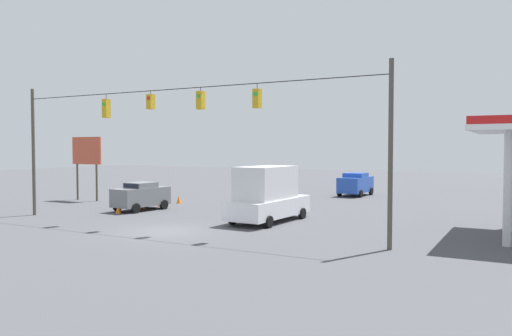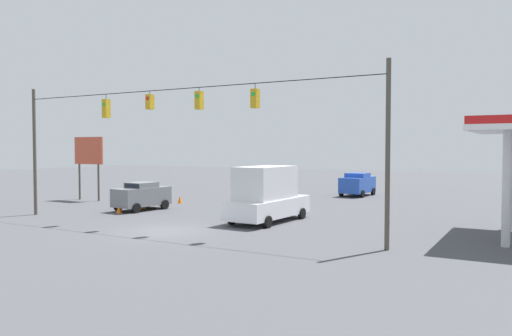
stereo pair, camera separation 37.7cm
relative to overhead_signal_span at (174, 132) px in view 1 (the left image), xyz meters
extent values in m
plane|color=#47474C|center=(-0.06, 0.84, -5.03)|extent=(140.00, 140.00, 0.00)
cylinder|color=#4C473D|center=(-11.07, 0.00, -1.12)|extent=(0.20, 0.20, 7.82)
cylinder|color=#4C473D|center=(10.96, 0.00, -1.12)|extent=(0.20, 0.20, 7.82)
cylinder|color=black|center=(-0.06, 0.00, 2.17)|extent=(22.02, 0.04, 0.04)
cube|color=gold|center=(-4.86, 0.00, 1.46)|extent=(0.32, 0.36, 0.89)
cylinder|color=black|center=(-4.86, 0.00, 2.04)|extent=(0.03, 0.03, 0.26)
cylinder|color=green|center=(-4.86, 0.19, 1.66)|extent=(0.20, 0.02, 0.20)
cube|color=gold|center=(-1.66, 0.00, 1.53)|extent=(0.32, 0.36, 0.90)
cylinder|color=black|center=(-1.66, 0.00, 2.07)|extent=(0.03, 0.03, 0.19)
cylinder|color=green|center=(-1.66, 0.19, 1.73)|extent=(0.20, 0.02, 0.20)
cube|color=gold|center=(1.54, 0.00, 1.59)|extent=(0.32, 0.36, 0.78)
cylinder|color=black|center=(1.54, 0.00, 2.08)|extent=(0.03, 0.03, 0.19)
cylinder|color=red|center=(1.54, 0.19, 1.77)|extent=(0.20, 0.02, 0.20)
cube|color=gold|center=(4.74, 0.00, 1.36)|extent=(0.32, 0.36, 1.04)
cylinder|color=black|center=(4.74, 0.00, 2.03)|extent=(0.03, 0.03, 0.29)
cylinder|color=green|center=(4.74, 0.19, 1.60)|extent=(0.20, 0.02, 0.20)
cube|color=slate|center=(6.71, -4.98, -4.11)|extent=(2.14, 4.02, 1.20)
cube|color=slate|center=(6.71, -4.98, -3.33)|extent=(1.78, 1.86, 0.36)
cube|color=black|center=(6.80, -4.12, -3.33)|extent=(1.40, 0.17, 0.25)
cylinder|color=black|center=(7.71, -3.82, -4.71)|extent=(0.29, 0.66, 0.64)
cylinder|color=black|center=(5.97, -3.64, -4.71)|extent=(0.29, 0.66, 0.64)
cylinder|color=black|center=(7.45, -6.32, -4.71)|extent=(0.29, 0.66, 0.64)
cylinder|color=black|center=(5.71, -6.13, -4.71)|extent=(0.29, 0.66, 0.64)
cube|color=silver|center=(-3.13, -4.58, -4.21)|extent=(2.57, 6.18, 1.00)
cube|color=silver|center=(-3.11, -4.27, -2.79)|extent=(2.28, 3.98, 1.83)
cube|color=black|center=(-3.21, -6.22, -2.79)|extent=(1.82, 0.11, 1.28)
cylinder|color=black|center=(-4.36, -6.49, -4.71)|extent=(0.25, 0.65, 0.64)
cylinder|color=black|center=(-2.09, -6.60, -4.71)|extent=(0.25, 0.65, 0.64)
cylinder|color=black|center=(-4.17, -2.55, -4.71)|extent=(0.25, 0.65, 0.64)
cylinder|color=black|center=(-1.89, -2.66, -4.71)|extent=(0.25, 0.65, 0.64)
cube|color=#234CB2|center=(-2.81, -21.76, -4.05)|extent=(2.11, 4.21, 1.31)
cube|color=#234CB2|center=(-2.81, -21.76, -3.21)|extent=(1.84, 1.90, 0.36)
cube|color=black|center=(-2.86, -22.68, -3.21)|extent=(1.51, 0.10, 0.25)
cylinder|color=black|center=(-3.83, -23.05, -4.71)|extent=(0.25, 0.65, 0.64)
cylinder|color=black|center=(-1.94, -23.15, -4.71)|extent=(0.25, 0.65, 0.64)
cylinder|color=black|center=(-3.68, -20.38, -4.71)|extent=(0.25, 0.65, 0.64)
cylinder|color=black|center=(-1.79, -20.48, -4.71)|extent=(0.25, 0.65, 0.64)
cone|color=orange|center=(6.95, -3.12, -4.74)|extent=(0.38, 0.38, 0.57)
cone|color=orange|center=(7.02, -5.39, -4.74)|extent=(0.38, 0.38, 0.57)
cone|color=orange|center=(7.11, -7.44, -4.74)|extent=(0.38, 0.38, 0.57)
cone|color=orange|center=(7.08, -9.57, -4.74)|extent=(0.38, 0.38, 0.57)
cylinder|color=silver|center=(-15.28, -8.52, -2.44)|extent=(0.36, 0.36, 5.17)
cylinder|color=silver|center=(-15.28, -3.12, -2.44)|extent=(0.36, 0.36, 5.17)
cylinder|color=#4C473D|center=(13.71, -7.75, -3.59)|extent=(0.16, 0.16, 2.88)
cylinder|color=#4C473D|center=(15.85, -7.75, -3.59)|extent=(0.16, 0.16, 2.88)
cube|color=#BF4C33|center=(14.78, -7.75, -1.06)|extent=(3.06, 0.12, 2.17)
camera|label=1|loc=(-16.01, 20.50, -0.82)|focal=35.00mm
camera|label=2|loc=(-16.34, 20.32, -0.82)|focal=35.00mm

